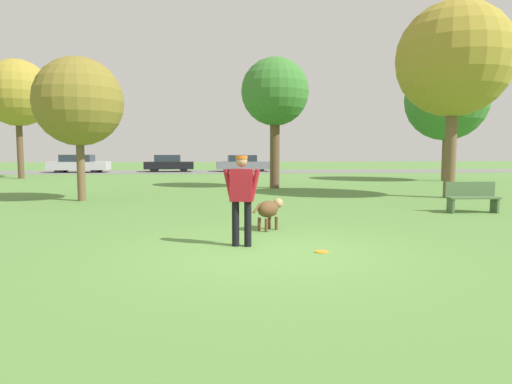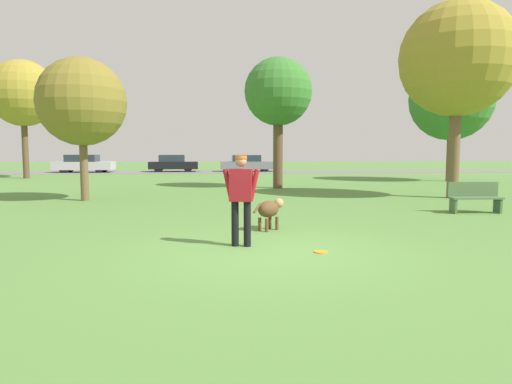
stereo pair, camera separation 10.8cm
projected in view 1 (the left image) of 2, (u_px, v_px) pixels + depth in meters
name	position (u px, v px, depth m)	size (l,w,h in m)	color
ground_plane	(268.00, 252.00, 7.71)	(120.00, 120.00, 0.00)	#56843D
far_road_strip	(229.00, 172.00, 36.38)	(120.00, 6.00, 0.01)	slate
person	(242.00, 193.00, 8.07)	(0.67, 0.30, 1.62)	black
dog	(269.00, 209.00, 9.77)	(0.76, 0.75, 0.66)	brown
frisbee	(322.00, 252.00, 7.67)	(0.23, 0.23, 0.02)	orange
tree_near_left	(79.00, 102.00, 15.17)	(2.94, 2.94, 4.80)	brown
tree_far_right	(446.00, 99.00, 25.10)	(4.51, 4.51, 6.76)	brown
tree_mid_center	(275.00, 93.00, 20.31)	(3.02, 3.02, 5.83)	brown
tree_near_right	(454.00, 60.00, 16.03)	(4.02, 4.02, 6.92)	brown
tree_far_left	(17.00, 93.00, 27.15)	(3.95, 3.95, 7.10)	brown
parked_car_silver	(79.00, 164.00, 34.98)	(4.41, 1.83, 1.37)	#B7B7BC
parked_car_black	(169.00, 163.00, 36.19)	(3.91, 1.88, 1.35)	black
parked_car_grey	(243.00, 163.00, 36.69)	(4.41, 1.83, 1.32)	slate
park_bench	(472.00, 196.00, 12.55)	(1.41, 0.45, 0.84)	#4C6B42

